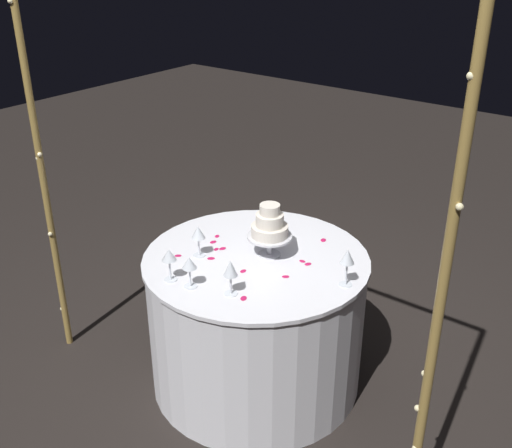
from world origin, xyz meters
TOP-DOWN VIEW (x-y plane):
  - ground_plane at (0.00, 0.00)m, footprint 12.00×12.00m
  - decorative_arch at (0.00, 0.42)m, footprint 2.17×0.06m
  - main_table at (0.00, 0.00)m, footprint 1.11×1.11m
  - tiered_cake at (-0.04, -0.06)m, footprint 0.22×0.22m
  - wine_glass_0 at (0.18, 0.40)m, footprint 0.07×0.07m
  - wine_glass_1 at (-0.11, 0.33)m, footprint 0.06×0.06m
  - wine_glass_2 at (0.07, 0.39)m, footprint 0.07×0.07m
  - wine_glass_3 at (-0.48, -0.04)m, footprint 0.06×0.06m
  - wine_glass_4 at (0.23, 0.16)m, footprint 0.07×0.07m
  - rose_petal_0 at (0.30, -0.41)m, footprint 0.03×0.04m
  - rose_petal_1 at (-0.18, 0.32)m, footprint 0.04×0.05m
  - rose_petal_2 at (0.30, -0.05)m, footprint 0.03×0.04m
  - rose_petal_3 at (-0.20, -0.10)m, footprint 0.03×0.02m
  - rose_petal_4 at (0.31, 0.22)m, footprint 0.04×0.04m
  - rose_petal_5 at (0.17, 0.14)m, footprint 0.05×0.04m
  - rose_petal_6 at (-0.03, 0.14)m, footprint 0.02×0.03m
  - rose_petal_7 at (0.27, 0.01)m, footprint 0.03×0.04m
  - rose_petal_8 at (0.19, 0.03)m, footprint 0.03×0.04m
  - rose_petal_9 at (0.21, 0.06)m, footprint 0.03×0.03m
  - rose_petal_10 at (0.11, -0.33)m, footprint 0.03×0.04m
  - rose_petal_11 at (-0.24, -0.10)m, footprint 0.04×0.04m
  - rose_petal_12 at (-0.17, -0.35)m, footprint 0.04×0.05m
  - rose_petal_13 at (0.05, -0.19)m, footprint 0.03×0.03m
  - rose_petal_14 at (-0.22, 0.06)m, footprint 0.04×0.04m

SIDE VIEW (x-z plane):
  - ground_plane at x=0.00m, z-range 0.00..0.00m
  - main_table at x=0.00m, z-range 0.00..0.74m
  - rose_petal_0 at x=0.30m, z-range 0.74..0.75m
  - rose_petal_1 at x=-0.18m, z-range 0.74..0.75m
  - rose_petal_2 at x=0.30m, z-range 0.74..0.75m
  - rose_petal_3 at x=-0.20m, z-range 0.74..0.75m
  - rose_petal_4 at x=0.31m, z-range 0.74..0.75m
  - rose_petal_5 at x=0.17m, z-range 0.74..0.75m
  - rose_petal_6 at x=-0.03m, z-range 0.74..0.75m
  - rose_petal_7 at x=0.27m, z-range 0.74..0.75m
  - rose_petal_8 at x=0.19m, z-range 0.74..0.75m
  - rose_petal_9 at x=0.21m, z-range 0.74..0.75m
  - rose_petal_10 at x=0.11m, z-range 0.74..0.75m
  - rose_petal_11 at x=-0.24m, z-range 0.74..0.75m
  - rose_petal_12 at x=-0.17m, z-range 0.74..0.75m
  - rose_petal_13 at x=0.05m, z-range 0.74..0.75m
  - rose_petal_14 at x=-0.22m, z-range 0.74..0.75m
  - wine_glass_2 at x=0.07m, z-range 0.78..0.93m
  - wine_glass_0 at x=0.18m, z-range 0.78..0.94m
  - wine_glass_4 at x=0.23m, z-range 0.78..0.94m
  - wine_glass_1 at x=-0.11m, z-range 0.78..0.95m
  - wine_glass_3 at x=-0.48m, z-range 0.79..0.97m
  - tiered_cake at x=-0.04m, z-range 0.76..1.03m
  - decorative_arch at x=0.00m, z-range 0.35..2.60m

